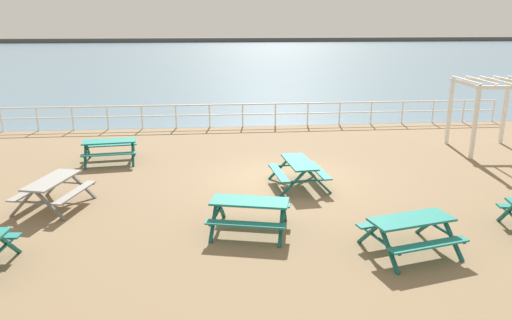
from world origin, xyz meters
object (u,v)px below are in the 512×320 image
picnic_table_mid_centre (250,208)px  picnic_table_far_right (299,167)px  picnic_table_seaward (53,186)px  lattice_pergola (493,99)px  picnic_table_corner (411,227)px  picnic_table_near_right (110,146)px

picnic_table_mid_centre → picnic_table_far_right: size_ratio=1.10×
picnic_table_seaward → picnic_table_mid_centre: bearing=-96.6°
picnic_table_mid_centre → lattice_pergola: size_ratio=0.77×
picnic_table_seaward → lattice_pergola: 15.37m
picnic_table_mid_centre → picnic_table_corner: same height
picnic_table_far_right → picnic_table_seaward: same height
picnic_table_seaward → picnic_table_near_right: bearing=6.0°
picnic_table_mid_centre → lattice_pergola: lattice_pergola is taller
picnic_table_mid_centre → picnic_table_far_right: 3.51m
picnic_table_near_right → picnic_table_far_right: size_ratio=1.02×
picnic_table_near_right → lattice_pergola: (14.00, 0.20, 1.41)m
picnic_table_near_right → picnic_table_corner: bearing=-51.2°
picnic_table_seaward → lattice_pergola: size_ratio=0.78×
picnic_table_corner → picnic_table_mid_centre: bearing=144.2°
picnic_table_near_right → picnic_table_mid_centre: 7.57m
picnic_table_far_right → picnic_table_seaward: bearing=93.6°
lattice_pergola → picnic_table_near_right: bearing=-174.6°
picnic_table_far_right → picnic_table_seaward: size_ratio=0.90×
picnic_table_mid_centre → lattice_pergola: bearing=47.4°
picnic_table_corner → lattice_pergola: 10.08m
picnic_table_mid_centre → picnic_table_corner: size_ratio=1.00×
picnic_table_near_right → picnic_table_mid_centre: bearing=-61.4°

